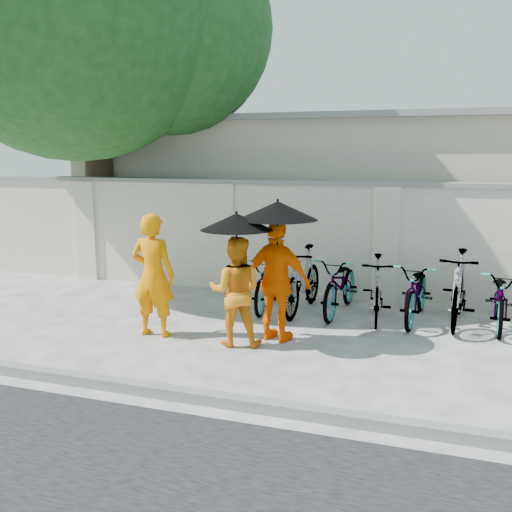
% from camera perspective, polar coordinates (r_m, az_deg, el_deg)
% --- Properties ---
extents(ground, '(80.00, 80.00, 0.00)m').
position_cam_1_polar(ground, '(7.84, -4.73, -8.84)').
color(ground, silver).
extents(kerb, '(40.00, 0.16, 0.12)m').
position_cam_1_polar(kerb, '(6.40, -10.90, -12.93)').
color(kerb, slate).
rests_on(kerb, ground).
extents(compound_wall, '(20.00, 0.30, 2.00)m').
position_cam_1_polar(compound_wall, '(10.31, 7.40, 1.46)').
color(compound_wall, silver).
rests_on(compound_wall, ground).
extents(building_behind, '(14.00, 6.00, 3.20)m').
position_cam_1_polar(building_behind, '(13.86, 14.63, 5.96)').
color(building_behind, '#B7AD99').
rests_on(building_behind, ground).
extents(shade_tree, '(6.70, 6.20, 8.20)m').
position_cam_1_polar(shade_tree, '(12.07, -16.44, 22.01)').
color(shade_tree, brown).
rests_on(shade_tree, ground).
extents(monk_left, '(0.65, 0.43, 1.75)m').
position_cam_1_polar(monk_left, '(8.12, -10.25, -1.90)').
color(monk_left, '#FF8600').
rests_on(monk_left, ground).
extents(monk_center, '(0.83, 0.71, 1.48)m').
position_cam_1_polar(monk_center, '(7.63, -2.06, -3.55)').
color(monk_center, orange).
rests_on(monk_center, ground).
extents(parasol_center, '(0.95, 0.95, 0.96)m').
position_cam_1_polar(parasol_center, '(7.36, -1.96, 3.45)').
color(parasol_center, black).
rests_on(parasol_center, ground).
extents(monk_right, '(1.05, 0.64, 1.68)m').
position_cam_1_polar(monk_right, '(7.77, 2.16, -2.54)').
color(monk_right, '#FF6300').
rests_on(monk_right, ground).
extents(parasol_right, '(1.07, 1.07, 0.99)m').
position_cam_1_polar(parasol_right, '(7.53, 2.18, 4.57)').
color(parasol_right, black).
rests_on(parasol_right, ground).
extents(bike_0, '(0.71, 1.75, 0.90)m').
position_cam_1_polar(bike_0, '(9.50, 1.32, -2.59)').
color(bike_0, slate).
rests_on(bike_0, ground).
extents(bike_1, '(0.63, 1.83, 1.08)m').
position_cam_1_polar(bike_1, '(9.25, 4.70, -2.40)').
color(bike_1, slate).
rests_on(bike_1, ground).
extents(bike_2, '(0.76, 1.85, 0.95)m').
position_cam_1_polar(bike_2, '(9.27, 8.48, -2.86)').
color(bike_2, slate).
rests_on(bike_2, ground).
extents(bike_3, '(0.66, 1.70, 1.00)m').
position_cam_1_polar(bike_3, '(9.00, 12.01, -3.20)').
color(bike_3, slate).
rests_on(bike_3, ground).
extents(bike_4, '(0.79, 1.85, 0.94)m').
position_cam_1_polar(bike_4, '(9.10, 15.83, -3.41)').
color(bike_4, slate).
rests_on(bike_4, ground).
extents(bike_5, '(0.69, 1.90, 1.12)m').
position_cam_1_polar(bike_5, '(9.08, 19.62, -3.07)').
color(bike_5, slate).
rests_on(bike_5, ground).
extents(bike_6, '(0.69, 1.76, 0.91)m').
position_cam_1_polar(bike_6, '(9.15, 23.31, -3.90)').
color(bike_6, slate).
rests_on(bike_6, ground).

